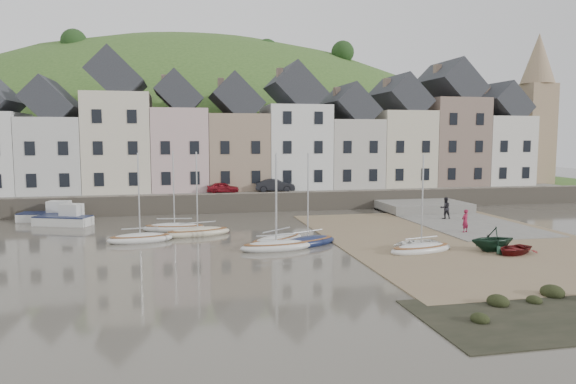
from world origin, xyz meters
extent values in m
plane|color=#443F35|center=(0.00, 0.00, 0.00)|extent=(160.00, 160.00, 0.00)
cube|color=#335120|center=(0.00, 32.00, 0.75)|extent=(90.00, 30.00, 1.50)
cube|color=slate|center=(0.00, 20.50, 1.55)|extent=(70.00, 7.00, 0.10)
cube|color=slate|center=(0.00, 17.00, 0.90)|extent=(70.00, 1.20, 1.80)
cube|color=#7A644A|center=(11.00, 0.00, 0.03)|extent=(18.00, 26.00, 0.06)
cube|color=slate|center=(15.00, 8.00, 0.06)|extent=(8.00, 18.00, 0.12)
ellipsoid|color=#335120|center=(-5.00, 60.00, -18.00)|extent=(134.40, 84.00, 84.00)
cylinder|color=#382619|center=(-22.00, 48.00, 18.00)|extent=(0.50, 0.50, 3.00)
sphere|color=#213D19|center=(-22.00, 48.00, 20.50)|extent=(3.60, 3.60, 3.60)
cylinder|color=#382619|center=(-8.00, 52.00, 18.00)|extent=(0.50, 0.50, 3.00)
sphere|color=#213D19|center=(-8.00, 52.00, 20.50)|extent=(3.60, 3.60, 3.60)
cylinder|color=#382619|center=(6.00, 50.00, 18.00)|extent=(0.50, 0.50, 3.00)
sphere|color=#213D19|center=(6.00, 50.00, 20.50)|extent=(3.60, 3.60, 3.60)
cylinder|color=#382619|center=(18.00, 49.00, 18.00)|extent=(0.50, 0.50, 3.00)
sphere|color=#213D19|center=(18.00, 49.00, 20.50)|extent=(3.60, 3.60, 3.60)
cube|color=beige|center=(-20.05, 24.00, 5.25)|extent=(5.80, 8.00, 7.50)
cube|color=gray|center=(-21.50, 24.00, 11.92)|extent=(0.60, 0.90, 1.40)
cube|color=beige|center=(-13.90, 24.00, 6.50)|extent=(6.40, 8.00, 10.00)
cube|color=gray|center=(-15.50, 24.00, 14.73)|extent=(0.60, 0.90, 1.40)
cube|color=#C0A19F|center=(-7.85, 24.00, 5.75)|extent=(5.60, 8.00, 8.50)
cube|color=gray|center=(-9.25, 24.00, 12.82)|extent=(0.60, 0.90, 1.40)
cube|color=gray|center=(-1.90, 24.00, 5.50)|extent=(6.20, 8.00, 8.00)
cube|color=gray|center=(-3.45, 24.00, 12.62)|extent=(0.60, 0.90, 1.40)
cube|color=silver|center=(4.55, 24.00, 6.00)|extent=(6.60, 8.00, 9.00)
cube|color=gray|center=(2.90, 24.00, 13.83)|extent=(0.60, 0.90, 1.40)
cube|color=#B5B0A6|center=(10.80, 24.00, 5.25)|extent=(5.80, 8.00, 7.50)
cube|color=gray|center=(9.35, 24.00, 11.92)|extent=(0.60, 0.90, 1.40)
cube|color=beige|center=(16.75, 24.00, 5.75)|extent=(6.00, 8.00, 8.50)
cube|color=gray|center=(15.25, 24.00, 13.02)|extent=(0.60, 0.90, 1.40)
cube|color=#7B6558|center=(23.00, 24.00, 6.50)|extent=(6.40, 8.00, 10.00)
cube|color=gray|center=(21.40, 24.00, 14.73)|extent=(0.60, 0.90, 1.40)
cube|color=silver|center=(29.15, 24.00, 5.50)|extent=(5.80, 8.00, 8.00)
cube|color=gray|center=(27.70, 24.00, 12.42)|extent=(0.60, 0.90, 1.40)
cube|color=#997F60|center=(34.55, 24.00, 7.50)|extent=(3.50, 3.50, 12.00)
cone|color=#997F60|center=(34.55, 24.00, 16.50)|extent=(4.00, 4.00, 6.00)
ellipsoid|color=silver|center=(-8.49, 7.86, 0.20)|extent=(4.99, 2.19, 0.84)
ellipsoid|color=brown|center=(-8.49, 7.86, 0.42)|extent=(4.59, 2.00, 0.20)
cylinder|color=#B2B5B7|center=(-8.49, 7.86, 3.30)|extent=(0.10, 0.10, 5.60)
cylinder|color=#B2B5B7|center=(-8.49, 7.86, 0.95)|extent=(2.64, 0.47, 0.08)
ellipsoid|color=silver|center=(-10.80, 3.99, 0.20)|extent=(4.56, 2.11, 0.84)
ellipsoid|color=brown|center=(-10.80, 3.99, 0.42)|extent=(4.20, 1.92, 0.20)
cylinder|color=#B2B5B7|center=(-10.80, 3.99, 3.30)|extent=(0.10, 0.10, 5.60)
cylinder|color=#B2B5B7|center=(-10.80, 3.99, 0.95)|extent=(2.40, 0.42, 0.08)
ellipsoid|color=beige|center=(-6.84, 5.58, 0.20)|extent=(5.14, 2.64, 0.84)
ellipsoid|color=brown|center=(-6.84, 5.58, 0.42)|extent=(4.73, 2.41, 0.20)
cylinder|color=#B2B5B7|center=(-6.84, 5.58, 3.30)|extent=(0.10, 0.10, 5.60)
cylinder|color=#B2B5B7|center=(-6.84, 5.58, 0.95)|extent=(2.65, 0.73, 0.08)
ellipsoid|color=silver|center=(-2.15, -0.45, 0.20)|extent=(4.83, 1.96, 0.84)
ellipsoid|color=brown|center=(-2.15, -0.45, 0.42)|extent=(4.44, 1.79, 0.20)
cylinder|color=#B2B5B7|center=(-2.15, -0.45, 3.30)|extent=(0.10, 0.10, 5.60)
cylinder|color=#B2B5B7|center=(-2.15, -0.45, 0.95)|extent=(2.58, 0.34, 0.08)
ellipsoid|color=silver|center=(-1.77, 1.38, 0.20)|extent=(4.86, 4.28, 0.84)
ellipsoid|color=brown|center=(-1.77, 1.38, 0.42)|extent=(4.46, 3.92, 0.20)
cylinder|color=#B2B5B7|center=(-1.77, 1.38, 3.30)|extent=(0.10, 0.10, 5.60)
cylinder|color=#B2B5B7|center=(-1.77, 1.38, 0.95)|extent=(2.21, 1.77, 0.08)
ellipsoid|color=#141D41|center=(0.17, 0.47, 0.20)|extent=(4.68, 3.23, 0.84)
ellipsoid|color=brown|center=(0.17, 0.47, 0.42)|extent=(4.29, 2.95, 0.20)
cylinder|color=#B2B5B7|center=(0.17, 0.47, 3.30)|extent=(0.10, 0.10, 5.60)
cylinder|color=#B2B5B7|center=(0.17, 0.47, 0.95)|extent=(2.26, 1.10, 0.08)
ellipsoid|color=silver|center=(6.52, -3.15, 0.20)|extent=(4.71, 2.46, 0.84)
ellipsoid|color=brown|center=(6.52, -3.15, 0.42)|extent=(4.32, 2.24, 0.20)
cylinder|color=#B2B5B7|center=(6.52, -3.15, 3.30)|extent=(0.10, 0.10, 5.60)
cylinder|color=#B2B5B7|center=(6.52, -3.15, 0.95)|extent=(2.42, 0.63, 0.08)
cube|color=silver|center=(-17.38, 12.40, 0.35)|extent=(4.85, 3.25, 0.70)
cube|color=#141D41|center=(-17.38, 12.40, 0.72)|extent=(4.79, 3.27, 0.08)
cube|color=silver|center=(-16.74, 12.65, 1.20)|extent=(1.92, 1.70, 1.00)
cube|color=silver|center=(-18.92, 14.86, 0.35)|extent=(5.29, 2.59, 0.70)
cube|color=#141D41|center=(-18.92, 14.86, 0.72)|extent=(5.20, 2.62, 0.08)
cube|color=silver|center=(-18.17, 15.00, 1.20)|extent=(1.96, 1.50, 1.00)
imported|color=white|center=(6.44, -2.36, 0.41)|extent=(3.82, 3.12, 0.69)
imported|color=#163222|center=(10.97, -3.88, 0.83)|extent=(2.96, 2.57, 1.53)
imported|color=maroon|center=(11.78, -4.87, 0.36)|extent=(3.49, 3.12, 0.60)
imported|color=maroon|center=(12.62, 2.14, 0.97)|extent=(0.73, 0.62, 1.70)
imported|color=black|center=(14.39, 8.37, 1.05)|extent=(0.95, 0.77, 1.87)
imported|color=maroon|center=(-3.75, 19.50, 2.14)|extent=(3.24, 1.45, 1.08)
imported|color=black|center=(1.55, 19.50, 2.26)|extent=(4.17, 2.03, 1.31)
ellipsoid|color=black|center=(8.21, -12.79, 0.20)|extent=(1.01, 1.12, 0.66)
ellipsoid|color=black|center=(6.77, -13.48, 0.13)|extent=(0.65, 0.71, 0.42)
ellipsoid|color=black|center=(5.05, -13.43, 0.18)|extent=(0.91, 1.00, 0.59)
ellipsoid|color=black|center=(3.14, -15.13, 0.14)|extent=(0.72, 0.79, 0.47)
camera|label=1|loc=(-8.30, -33.06, 7.20)|focal=33.03mm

